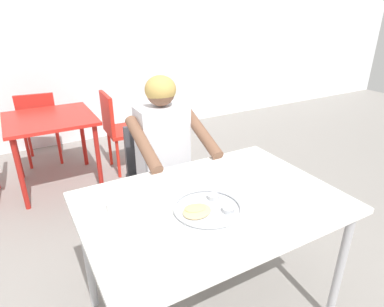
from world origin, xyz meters
name	(u,v)px	position (x,y,z in m)	size (l,w,h in m)	color
back_wall	(61,0)	(0.00, 3.26, 1.70)	(12.00, 0.12, 3.40)	white
table_foreground	(212,212)	(0.05, 0.09, 0.69)	(1.26, 0.87, 0.76)	white
thali_tray	(207,208)	(-0.01, 0.03, 0.77)	(0.33, 0.33, 0.03)	#B7BABF
drinking_cup	(115,204)	(-0.40, 0.21, 0.82)	(0.07, 0.07, 0.11)	white
chair_foreground	(157,171)	(0.14, 1.00, 0.49)	(0.41, 0.44, 0.84)	#3F3F44
diner_foreground	(168,152)	(0.14, 0.78, 0.74)	(0.49, 0.55, 1.24)	#393939
table_background_red	(51,127)	(-0.45, 2.11, 0.61)	(0.78, 0.77, 0.70)	red
chair_red_right	(119,126)	(0.21, 2.12, 0.50)	(0.42, 0.43, 0.85)	red
chair_red_far	(39,123)	(-0.50, 2.70, 0.47)	(0.44, 0.47, 0.82)	red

